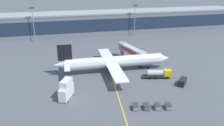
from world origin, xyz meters
name	(u,v)px	position (x,y,z in m)	size (l,w,h in m)	color
ground_plane	(114,84)	(0.00, 0.00, 0.00)	(700.00, 700.00, 0.00)	#515459
apron_lead_in_line	(113,82)	(0.31, 2.00, 0.00)	(0.30, 80.00, 0.01)	yellow
terminal_building	(89,23)	(3.40, 77.43, 7.42)	(207.40, 18.81, 14.79)	slate
main_airliner	(114,62)	(2.97, 11.46, 4.24)	(47.59, 37.74, 12.41)	white
jet_bridge	(131,50)	(13.27, 21.55, 5.20)	(7.61, 19.46, 6.93)	#B2B7BC
fuel_tanker	(159,74)	(17.83, 1.07, 1.75)	(11.09, 4.85, 3.25)	#232326
catering_lift	(66,89)	(-17.14, -6.24, 3.07)	(5.25, 7.20, 6.30)	white
crew_van	(182,81)	(23.49, -6.46, 1.31)	(4.94, 5.10, 2.30)	black
baggage_cart_0	(135,107)	(1.81, -17.67, 0.78)	(2.11, 2.92, 1.48)	gray
baggage_cart_1	(146,106)	(4.94, -18.36, 0.78)	(2.11, 2.92, 1.48)	#595B60
baggage_cart_2	(157,106)	(8.06, -19.05, 0.78)	(2.11, 2.92, 1.48)	gray
baggage_cart_3	(168,106)	(11.18, -19.74, 0.78)	(2.11, 2.92, 1.48)	gray
apron_light_mast_0	(33,22)	(-30.50, 65.47, 12.07)	(2.80, 0.50, 20.30)	gray
apron_light_mast_1	(135,18)	(30.50, 65.47, 11.85)	(2.80, 0.50, 19.87)	gray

